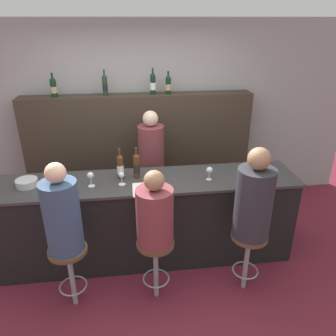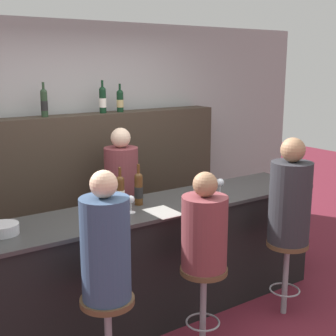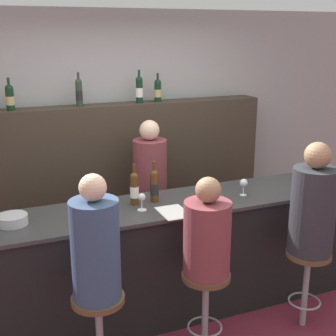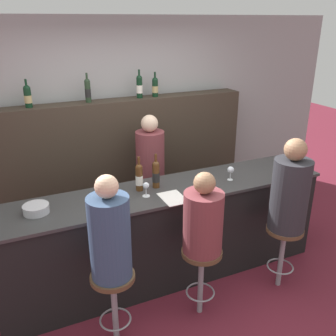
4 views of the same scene
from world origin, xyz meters
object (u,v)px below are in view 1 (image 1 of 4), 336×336
Objects in this scene: wine_bottle_counter_0 at (120,166)px; wine_bottle_backbar_1 at (105,85)px; wine_glass_2 at (209,170)px; wine_glass_0 at (90,176)px; wine_glass_1 at (121,176)px; wine_bottle_backbar_3 at (168,85)px; metal_bowl at (27,183)px; bar_stool_middle at (156,254)px; guest_seated_middle at (155,214)px; wine_bottle_backbar_0 at (54,87)px; wine_bottle_counter_1 at (137,165)px; wine_bottle_backbar_2 at (153,84)px; guest_seated_left at (62,214)px; guest_seated_right at (254,200)px; bar_stool_left at (69,261)px; bartender at (152,174)px; bar_stool_right at (248,247)px.

wine_bottle_counter_0 is 1.35m from wine_bottle_backbar_1.
wine_glass_2 is (0.94, -0.15, -0.03)m from wine_bottle_counter_0.
wine_glass_1 is at bearing 0.00° from wine_glass_0.
wine_bottle_backbar_3 is 2.17m from metal_bowl.
guest_seated_middle reaches higher than bar_stool_middle.
bar_stool_middle is at bearing -59.22° from wine_bottle_backbar_0.
wine_bottle_counter_1 is 0.52× the size of bar_stool_middle.
metal_bowl reaches higher than bar_stool_middle.
wine_bottle_backbar_0 is (-0.99, 1.17, 0.63)m from wine_bottle_counter_1.
wine_bottle_counter_0 reaches higher than metal_bowl.
wine_bottle_backbar_2 is at bearing 68.65° from wine_bottle_counter_0.
guest_seated_right reaches higher than guest_seated_left.
bar_stool_left is at bearing -121.76° from wine_bottle_backbar_3.
metal_bowl is at bearing -151.55° from bartender.
wine_bottle_backbar_1 is at bearing 104.05° from bar_stool_middle.
wine_bottle_counter_1 is 1.37m from wine_bottle_backbar_2.
wine_bottle_backbar_0 reaches higher than bar_stool_right.
bartender reaches higher than guest_seated_left.
guest_seated_left is at bearing -132.47° from wine_glass_1.
bar_stool_middle is 0.91× the size of guest_seated_middle.
guest_seated_middle is 0.92m from guest_seated_right.
wine_bottle_backbar_0 is 2.16× the size of wine_glass_1.
wine_bottle_counter_1 is 1.16m from bar_stool_left.
wine_bottle_counter_1 is at bearing -73.80° from wine_bottle_backbar_1.
bartender reaches higher than wine_glass_0.
wine_bottle_counter_0 is at bearing -119.73° from bartender.
bar_stool_right is (1.23, -0.71, -0.62)m from wine_bottle_counter_0.
wine_bottle_counter_1 is at bearing 46.39° from guest_seated_left.
guest_seated_right is at bearing -20.18° from wine_glass_0.
guest_seated_right is (2.04, -1.88, -0.72)m from wine_bottle_backbar_0.
wine_bottle_backbar_3 is 0.35× the size of guest_seated_left.
guest_seated_left is at bearing -121.76° from wine_bottle_backbar_3.
wine_bottle_counter_1 is 1.57× the size of metal_bowl.
wine_glass_1 is at bearing 117.63° from guest_seated_middle.
guest_seated_right is at bearing 0.00° from bar_stool_middle.
bar_stool_right is at bearing 0.00° from bar_stool_middle.
bar_stool_right is 0.54m from guest_seated_right.
wine_bottle_backbar_3 reaches higher than bar_stool_right.
guest_seated_left is at bearing -54.84° from metal_bowl.
wine_bottle_counter_0 is 1.02× the size of wine_bottle_backbar_2.
bar_stool_middle is at bearing -93.16° from bartender.
metal_bowl is (-1.90, 0.09, -0.07)m from wine_glass_2.
bar_stool_left is (0.46, -0.65, -0.52)m from metal_bowl.
bar_stool_left is at bearing -100.10° from wine_bottle_backbar_1.
guest_seated_right is at bearing 0.00° from guest_seated_middle.
guest_seated_middle is at bearing -93.16° from bartender.
wine_bottle_counter_1 is at bearing 145.97° from bar_stool_right.
wine_glass_0 is at bearing -95.77° from wine_bottle_backbar_1.
wine_bottle_counter_0 is at bearing 113.17° from bar_stool_middle.
wine_bottle_backbar_2 reaches higher than wine_bottle_backbar_1.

